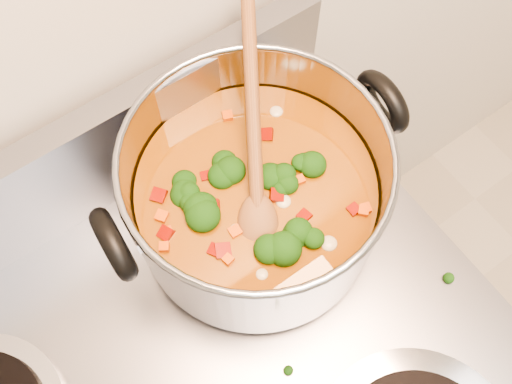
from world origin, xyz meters
The scene contains 3 objects.
stockpot centered at (0.13, 1.32, 1.01)m, with size 0.34×0.28×0.17m.
wooden_spoon centered at (0.14, 1.34, 1.04)m, with size 0.17×0.24×0.12m.
cooktop_crumbs centered at (0.12, 1.31, 0.92)m, with size 0.35×0.26×0.01m.
Camera 1 is at (-0.02, 1.11, 1.57)m, focal length 40.00 mm.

